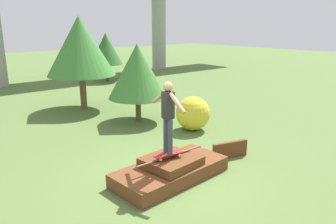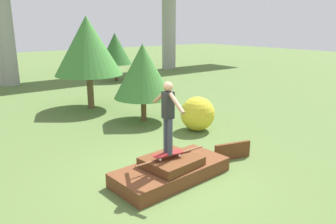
{
  "view_description": "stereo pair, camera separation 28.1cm",
  "coord_description": "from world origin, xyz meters",
  "px_view_note": "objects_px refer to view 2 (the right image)",
  "views": [
    {
      "loc": [
        -4.63,
        -5.39,
        3.55
      ],
      "look_at": [
        -0.13,
        -0.05,
        1.67
      ],
      "focal_mm": 35.0,
      "sensor_mm": 36.0,
      "label": 1
    },
    {
      "loc": [
        -4.41,
        -5.56,
        3.55
      ],
      "look_at": [
        -0.13,
        -0.05,
        1.67
      ],
      "focal_mm": 35.0,
      "sensor_mm": 36.0,
      "label": 2
    }
  ],
  "objects_px": {
    "tree_behind_right": "(88,46)",
    "tree_mid_back": "(115,49)",
    "skater": "(168,113)",
    "bush_yellow_flowering": "(198,114)",
    "skateboard": "(168,154)",
    "tree_behind_left": "(143,71)"
  },
  "relations": [
    {
      "from": "bush_yellow_flowering",
      "to": "tree_behind_left",
      "type": "bearing_deg",
      "value": 111.24
    },
    {
      "from": "tree_behind_left",
      "to": "bush_yellow_flowering",
      "type": "distance_m",
      "value": 2.59
    },
    {
      "from": "tree_mid_back",
      "to": "bush_yellow_flowering",
      "type": "height_order",
      "value": "tree_mid_back"
    },
    {
      "from": "skateboard",
      "to": "bush_yellow_flowering",
      "type": "bearing_deg",
      "value": 37.26
    },
    {
      "from": "skater",
      "to": "bush_yellow_flowering",
      "type": "relative_size",
      "value": 1.42
    },
    {
      "from": "skateboard",
      "to": "tree_mid_back",
      "type": "xyz_separation_m",
      "value": [
        5.94,
        13.09,
        1.37
      ]
    },
    {
      "from": "tree_behind_left",
      "to": "tree_mid_back",
      "type": "xyz_separation_m",
      "value": [
        3.63,
        8.62,
        0.15
      ]
    },
    {
      "from": "skater",
      "to": "tree_behind_right",
      "type": "bearing_deg",
      "value": 78.17
    },
    {
      "from": "tree_mid_back",
      "to": "skater",
      "type": "bearing_deg",
      "value": -114.41
    },
    {
      "from": "tree_mid_back",
      "to": "tree_behind_right",
      "type": "bearing_deg",
      "value": -127.99
    },
    {
      "from": "skater",
      "to": "bush_yellow_flowering",
      "type": "height_order",
      "value": "skater"
    },
    {
      "from": "tree_behind_right",
      "to": "skateboard",
      "type": "bearing_deg",
      "value": -101.83
    },
    {
      "from": "skateboard",
      "to": "tree_behind_left",
      "type": "relative_size",
      "value": 0.26
    },
    {
      "from": "skater",
      "to": "bush_yellow_flowering",
      "type": "xyz_separation_m",
      "value": [
        3.12,
        2.37,
        -1.07
      ]
    },
    {
      "from": "skateboard",
      "to": "skater",
      "type": "distance_m",
      "value": 0.98
    },
    {
      "from": "tree_behind_right",
      "to": "bush_yellow_flowering",
      "type": "relative_size",
      "value": 3.32
    },
    {
      "from": "tree_behind_left",
      "to": "skateboard",
      "type": "bearing_deg",
      "value": -117.3
    },
    {
      "from": "skateboard",
      "to": "tree_behind_left",
      "type": "height_order",
      "value": "tree_behind_left"
    },
    {
      "from": "tree_behind_right",
      "to": "tree_mid_back",
      "type": "bearing_deg",
      "value": 52.01
    },
    {
      "from": "skateboard",
      "to": "tree_mid_back",
      "type": "distance_m",
      "value": 14.44
    },
    {
      "from": "skater",
      "to": "tree_mid_back",
      "type": "relative_size",
      "value": 0.55
    },
    {
      "from": "bush_yellow_flowering",
      "to": "skateboard",
      "type": "bearing_deg",
      "value": -142.74
    }
  ]
}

